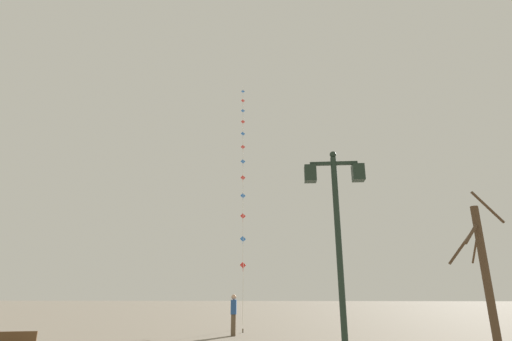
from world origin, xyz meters
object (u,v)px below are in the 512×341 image
object	(u,v)px
kite_train	(243,165)
bare_tree	(485,272)
twin_lantern_lamp_post	(337,215)
kite_flyer	(234,314)

from	to	relation	value
kite_train	bare_tree	bearing A→B (deg)	-57.94
twin_lantern_lamp_post	bare_tree	xyz separation A→B (m)	(4.67, 3.31, -1.14)
twin_lantern_lamp_post	kite_train	distance (m)	19.25
twin_lantern_lamp_post	kite_flyer	bearing A→B (deg)	111.69
twin_lantern_lamp_post	kite_train	bearing A→B (deg)	103.45
twin_lantern_lamp_post	kite_flyer	distance (m)	9.95
kite_flyer	bare_tree	xyz separation A→B (m)	(8.22, -5.62, 1.45)
kite_flyer	bare_tree	size ratio (longest dim) A/B	0.35
bare_tree	twin_lantern_lamp_post	bearing A→B (deg)	-144.68
kite_flyer	bare_tree	world-z (taller)	bare_tree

